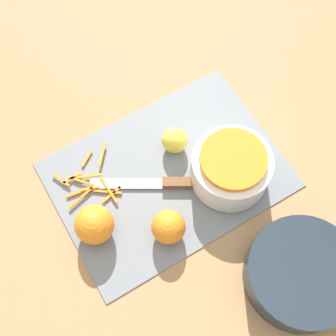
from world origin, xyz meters
The scene contains 9 objects.
ground_plane centered at (0.00, 0.00, 0.00)m, with size 4.00×4.00×0.00m, color #9E754C.
cutting_board centered at (0.00, 0.00, 0.00)m, with size 0.46×0.33×0.01m.
bowl_speckled centered at (-0.10, 0.07, 0.05)m, with size 0.16×0.16×0.09m.
bowl_dark centered at (-0.10, 0.31, 0.03)m, with size 0.21×0.21×0.07m.
knife centered at (0.01, 0.02, 0.01)m, with size 0.22×0.14×0.02m.
orange_left centered at (0.18, 0.03, 0.04)m, with size 0.08×0.08×0.08m.
orange_right centered at (0.06, 0.11, 0.04)m, with size 0.07×0.07×0.07m.
lemon centered at (-0.04, -0.05, 0.03)m, with size 0.05×0.05×0.05m.
peel_pile centered at (0.15, -0.06, 0.01)m, with size 0.13×0.13×0.01m.
Camera 1 is at (0.20, 0.33, 0.90)m, focal length 50.00 mm.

